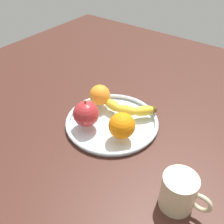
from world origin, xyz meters
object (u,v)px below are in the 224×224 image
apple (86,114)px  orange_center (100,95)px  fruit_bowl (112,122)px  banana (129,109)px  orange_front_right (122,126)px  ambient_mug (179,192)px

apple → orange_center: bearing=107.7°
fruit_bowl → banana: (2.23, 5.97, 2.49)cm
banana → orange_front_right: 11.20cm
orange_center → orange_front_right: bearing=-29.8°
orange_center → ambient_mug: bearing=-26.1°
orange_front_right → ambient_mug: size_ratio=0.66×
banana → ambient_mug: size_ratio=1.49×
apple → orange_front_right: bearing=10.2°
orange_center → apple: bearing=-72.3°
fruit_bowl → banana: bearing=69.5°
banana → apple: 14.29cm
apple → ambient_mug: 34.38cm
orange_center → ambient_mug: 41.10cm
fruit_bowl → orange_center: size_ratio=4.24×
ambient_mug → fruit_bowl: bearing=154.4°
fruit_bowl → banana: 6.84cm
ambient_mug → banana: bearing=143.3°
banana → orange_center: bearing=168.8°
ambient_mug → apple: bearing=167.4°
banana → fruit_bowl: bearing=-130.3°
apple → ambient_mug: bearing=-12.6°
apple → orange_center: size_ratio=1.26×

